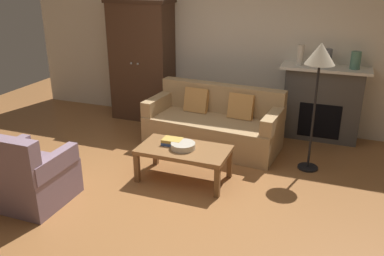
# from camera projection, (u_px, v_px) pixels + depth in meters

# --- Properties ---
(ground_plane) EXTENTS (9.60, 9.60, 0.00)m
(ground_plane) POSITION_uv_depth(u_px,v_px,m) (165.00, 190.00, 4.82)
(ground_plane) COLOR #9E6638
(back_wall) EXTENTS (7.20, 0.10, 2.80)m
(back_wall) POSITION_uv_depth(u_px,v_px,m) (229.00, 38.00, 6.53)
(back_wall) COLOR silver
(back_wall) RESTS_ON ground
(fireplace) EXTENTS (1.26, 0.48, 1.12)m
(fireplace) POSITION_uv_depth(u_px,v_px,m) (322.00, 103.00, 6.10)
(fireplace) COLOR #4C4947
(fireplace) RESTS_ON ground
(armoire) EXTENTS (1.06, 0.57, 2.00)m
(armoire) POSITION_uv_depth(u_px,v_px,m) (142.00, 61.00, 6.85)
(armoire) COLOR #472D1E
(armoire) RESTS_ON ground
(couch) EXTENTS (1.98, 1.00, 0.86)m
(couch) POSITION_uv_depth(u_px,v_px,m) (214.00, 125.00, 5.94)
(couch) COLOR tan
(couch) RESTS_ON ground
(coffee_table) EXTENTS (1.10, 0.60, 0.42)m
(coffee_table) POSITION_uv_depth(u_px,v_px,m) (184.00, 152.00, 4.94)
(coffee_table) COLOR olive
(coffee_table) RESTS_ON ground
(fruit_bowl) EXTENTS (0.30, 0.30, 0.07)m
(fruit_bowl) POSITION_uv_depth(u_px,v_px,m) (183.00, 146.00, 4.89)
(fruit_bowl) COLOR beige
(fruit_bowl) RESTS_ON coffee_table
(book_stack) EXTENTS (0.25, 0.18, 0.08)m
(book_stack) POSITION_uv_depth(u_px,v_px,m) (172.00, 142.00, 5.01)
(book_stack) COLOR #38569E
(book_stack) RESTS_ON coffee_table
(mantel_vase_cream) EXTENTS (0.10, 0.10, 0.29)m
(mantel_vase_cream) POSITION_uv_depth(u_px,v_px,m) (300.00, 55.00, 5.96)
(mantel_vase_cream) COLOR beige
(mantel_vase_cream) RESTS_ON fireplace
(mantel_vase_slate) EXTENTS (0.12, 0.12, 0.26)m
(mantel_vase_slate) POSITION_uv_depth(u_px,v_px,m) (327.00, 58.00, 5.84)
(mantel_vase_slate) COLOR #565B66
(mantel_vase_slate) RESTS_ON fireplace
(mantel_vase_jade) EXTENTS (0.14, 0.14, 0.25)m
(mantel_vase_jade) POSITION_uv_depth(u_px,v_px,m) (356.00, 60.00, 5.71)
(mantel_vase_jade) COLOR slate
(mantel_vase_jade) RESTS_ON fireplace
(armchair_near_left) EXTENTS (0.78, 0.77, 0.88)m
(armchair_near_left) POSITION_uv_depth(u_px,v_px,m) (29.00, 177.00, 4.46)
(armchair_near_left) COLOR gray
(armchair_near_left) RESTS_ON ground
(floor_lamp) EXTENTS (0.36, 0.36, 1.64)m
(floor_lamp) POSITION_uv_depth(u_px,v_px,m) (320.00, 62.00, 4.83)
(floor_lamp) COLOR black
(floor_lamp) RESTS_ON ground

